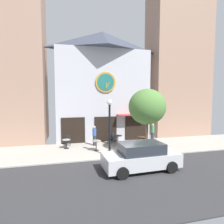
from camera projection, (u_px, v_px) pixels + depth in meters
The scene contains 18 objects.
ground_plane at pixel (135, 162), 11.93m from camera, with size 29.20×11.62×0.13m.
clock_building at pixel (103, 84), 18.20m from camera, with size 8.80×3.98×10.31m.
neighbor_building_left at pixel (11, 65), 16.83m from camera, with size 5.90×4.15×14.02m.
neighbor_building_right at pixel (178, 66), 20.44m from camera, with size 6.31×3.48×14.83m.
street_lamp at pixel (110, 128), 12.95m from camera, with size 0.36×0.36×3.94m.
street_tree at pixel (147, 107), 13.56m from camera, with size 2.74×2.47×4.72m.
cafe_table_rightmost at pixel (66, 142), 14.93m from camera, with size 0.64×0.64×0.72m.
cafe_table_center_right at pixel (96, 143), 14.34m from camera, with size 0.73×0.73×0.77m.
cafe_table_near_door at pixel (118, 138), 16.31m from camera, with size 0.73×0.73×0.76m.
cafe_table_center_left at pixel (141, 139), 15.80m from camera, with size 0.80×0.80×0.73m.
cafe_chair_corner at pixel (109, 137), 16.60m from camera, with size 0.52×0.52×0.90m.
cafe_chair_curbside at pixel (145, 142), 14.98m from camera, with size 0.46×0.46×0.90m.
cafe_chair_mid_row at pixel (68, 140), 15.77m from camera, with size 0.46×0.46×0.90m.
cafe_chair_right_end at pixel (114, 136), 17.05m from camera, with size 0.41×0.41×0.90m.
cafe_chair_near_lamp at pixel (115, 140), 15.47m from camera, with size 0.56×0.56×0.90m.
pedestrian_green at pixel (153, 132), 17.18m from camera, with size 0.35×0.35×1.67m.
pedestrian_blue at pixel (94, 135), 15.82m from camera, with size 0.38×0.38×1.67m.
parked_car_silver at pixel (141, 157), 10.60m from camera, with size 4.38×2.18×1.55m.
Camera 1 is at (-4.19, -11.77, 4.17)m, focal length 30.01 mm.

